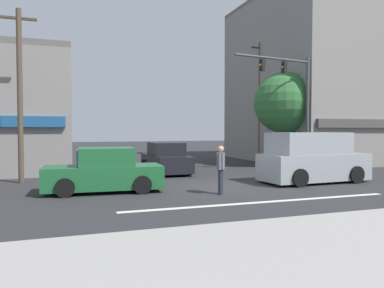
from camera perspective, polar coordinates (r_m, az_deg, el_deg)
The scene contains 11 objects.
ground_plane at distance 14.90m, azimuth 4.18°, elevation -6.41°, with size 120.00×120.00×0.00m, color #2B2B2D.
lane_marking_stripe at distance 11.81m, azimuth 11.02°, elevation -8.67°, with size 9.00×0.24×0.01m, color silver.
building_right_corner at distance 30.47m, azimuth 20.82°, elevation 8.90°, with size 12.77×11.89×11.78m.
street_tree at distance 23.26m, azimuth 13.92°, elevation 6.11°, with size 3.68×3.68×5.71m.
utility_pole_near_left at distance 17.21m, azimuth -24.75°, elevation 7.09°, with size 1.40×0.22×7.22m.
utility_pole_far_right at distance 26.68m, azimuth 10.33°, elevation 6.60°, with size 1.40×0.22×8.32m.
traffic_light_mast at distance 21.10m, azimuth 15.29°, elevation 7.39°, with size 4.85×0.80×6.20m.
sedan_approaching_near at distance 19.28m, azimuth -4.02°, elevation -2.34°, with size 1.91×4.12×1.58m.
van_crossing_leftbound at distance 16.58m, azimuth 17.82°, elevation -2.14°, with size 4.67×2.19×2.11m.
sedan_waiting_far at distance 13.77m, azimuth -13.24°, elevation -4.18°, with size 4.20×2.09×1.58m.
pedestrian_mid_crossing at distance 12.93m, azimuth 4.40°, elevation -3.47°, with size 0.39×0.49×1.67m.
Camera 1 is at (-5.86, -13.52, 2.20)m, focal length 35.00 mm.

